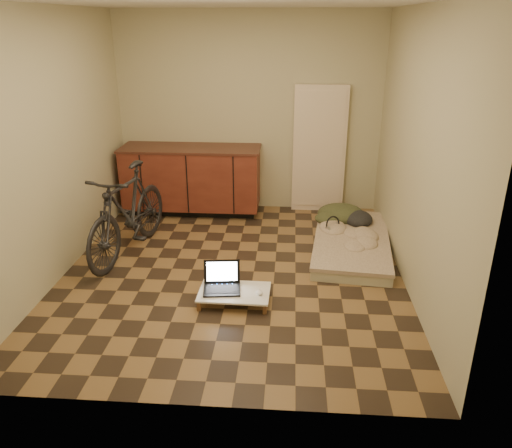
# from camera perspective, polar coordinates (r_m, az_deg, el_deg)

# --- Properties ---
(room_shell) EXTENTS (3.50, 4.00, 2.60)m
(room_shell) POSITION_cam_1_polar(r_m,az_deg,el_deg) (4.84, -2.88, 8.41)
(room_shell) COLOR brown
(room_shell) RESTS_ON ground
(cabinets) EXTENTS (1.84, 0.62, 0.91)m
(cabinets) POSITION_cam_1_polar(r_m,az_deg,el_deg) (6.80, -7.34, 5.08)
(cabinets) COLOR black
(cabinets) RESTS_ON ground
(appliance_panel) EXTENTS (0.70, 0.10, 1.70)m
(appliance_panel) POSITION_cam_1_polar(r_m,az_deg,el_deg) (6.80, 7.24, 8.44)
(appliance_panel) COLOR beige
(appliance_panel) RESTS_ON ground
(bicycle) EXTENTS (0.83, 1.77, 1.10)m
(bicycle) POSITION_cam_1_polar(r_m,az_deg,el_deg) (5.64, -14.51, 1.80)
(bicycle) COLOR black
(bicycle) RESTS_ON ground
(futon) EXTENTS (1.01, 1.82, 0.15)m
(futon) POSITION_cam_1_polar(r_m,az_deg,el_deg) (5.86, 10.85, -2.12)
(futon) COLOR #BDB797
(futon) RESTS_ON ground
(clothing_pile) EXTENTS (0.67, 0.58, 0.25)m
(clothing_pile) POSITION_cam_1_polar(r_m,az_deg,el_deg) (6.30, 10.18, 1.65)
(clothing_pile) COLOR #363C23
(clothing_pile) RESTS_ON futon
(headphones) EXTENTS (0.31, 0.31, 0.15)m
(headphones) POSITION_cam_1_polar(r_m,az_deg,el_deg) (5.96, 8.77, 0.02)
(headphones) COLOR black
(headphones) RESTS_ON futon
(lap_desk) EXTENTS (0.67, 0.44, 0.11)m
(lap_desk) POSITION_cam_1_polar(r_m,az_deg,el_deg) (4.71, -2.50, -7.83)
(lap_desk) COLOR brown
(lap_desk) RESTS_ON ground
(laptop) EXTENTS (0.38, 0.34, 0.24)m
(laptop) POSITION_cam_1_polar(r_m,az_deg,el_deg) (4.74, -3.92, -6.77)
(laptop) COLOR black
(laptop) RESTS_ON lap_desk
(mouse) EXTENTS (0.09, 0.11, 0.03)m
(mouse) POSITION_cam_1_polar(r_m,az_deg,el_deg) (4.65, 0.37, -7.80)
(mouse) COLOR white
(mouse) RESTS_ON lap_desk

